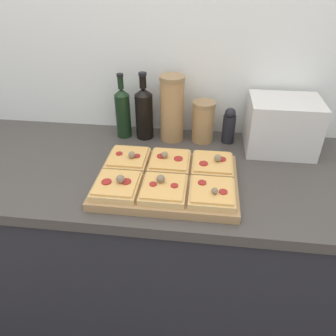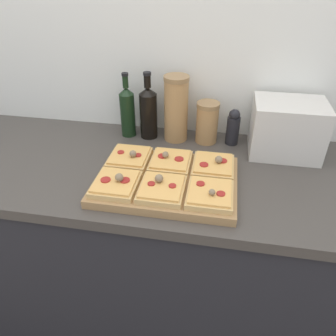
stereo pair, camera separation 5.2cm
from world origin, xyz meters
name	(u,v)px [view 1 (the left image)]	position (x,y,z in m)	size (l,w,h in m)	color
wall_back	(166,53)	(0.00, 0.67, 1.25)	(6.00, 0.06, 2.50)	silver
kitchen_counter	(157,250)	(0.00, 0.32, 0.46)	(2.63, 0.67, 0.92)	#232328
cutting_board	(167,181)	(0.06, 0.21, 0.93)	(0.48, 0.35, 0.03)	#A37A4C
pizza_slice_back_left	(128,159)	(-0.09, 0.29, 0.96)	(0.15, 0.16, 0.05)	tan
pizza_slice_back_center	(170,161)	(0.06, 0.30, 0.96)	(0.15, 0.16, 0.05)	tan
pizza_slice_back_right	(213,164)	(0.22, 0.29, 0.96)	(0.15, 0.16, 0.05)	tan
pizza_slice_front_left	(117,185)	(-0.09, 0.13, 0.96)	(0.15, 0.16, 0.06)	tan
pizza_slice_front_center	(164,189)	(0.06, 0.13, 0.96)	(0.15, 0.16, 0.06)	tan
pizza_slice_front_right	(212,192)	(0.22, 0.13, 0.96)	(0.15, 0.16, 0.05)	tan
olive_oil_bottle	(123,112)	(-0.17, 0.55, 1.03)	(0.06, 0.06, 0.28)	black
wine_bottle	(144,112)	(-0.08, 0.55, 1.03)	(0.07, 0.07, 0.29)	black
grain_jar_tall	(172,109)	(0.04, 0.55, 1.05)	(0.10, 0.10, 0.28)	#AD7F4C
grain_jar_short	(203,121)	(0.17, 0.55, 1.00)	(0.09, 0.09, 0.18)	#AD7F4C
pepper_mill	(229,126)	(0.28, 0.55, 0.99)	(0.05, 0.05, 0.15)	black
toaster_oven	(282,125)	(0.49, 0.52, 1.02)	(0.29, 0.21, 0.21)	beige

